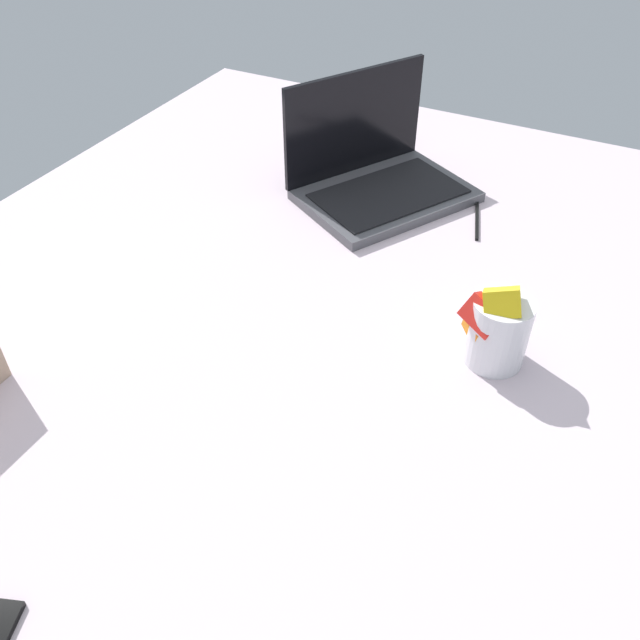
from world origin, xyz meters
TOP-DOWN VIEW (x-y plane):
  - bed_mattress at (0.00, 0.00)cm, footprint 180.00×140.00cm
  - laptop at (44.29, 3.08)cm, footprint 40.08×36.43cm
  - snack_cup at (6.84, -32.09)cm, footprint 9.32×10.42cm
  - charger_cable at (44.91, -18.56)cm, footprint 16.46×5.44cm

SIDE VIEW (x-z plane):
  - bed_mattress at x=0.00cm, z-range 0.00..18.00cm
  - charger_cable at x=44.91cm, z-range 18.00..18.60cm
  - laptop at x=44.29cm, z-range 10.91..33.91cm
  - snack_cup at x=6.84cm, z-range 16.83..31.44cm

